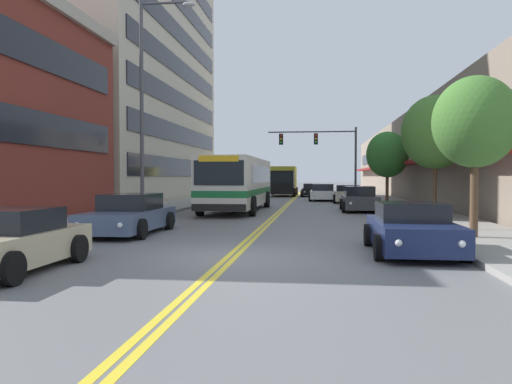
{
  "coord_description": "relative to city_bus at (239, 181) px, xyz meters",
  "views": [
    {
      "loc": [
        2.06,
        -11.82,
        1.95
      ],
      "look_at": [
        -0.73,
        10.75,
        1.24
      ],
      "focal_mm": 35.0,
      "sensor_mm": 36.0,
      "label": 1
    }
  ],
  "objects": [
    {
      "name": "car_champagne_parked_right_mid",
      "position": [
        6.7,
        9.7,
        -1.06
      ],
      "size": [
        2.19,
        4.51,
        1.31
      ],
      "color": "beige",
      "rests_on": "ground_plane"
    },
    {
      "name": "street_lamp_left_near",
      "position": [
        -2.59,
        -7.81,
        3.78
      ],
      "size": [
        2.41,
        0.28,
        9.31
      ],
      "color": "#47474C",
      "rests_on": "ground_plane"
    },
    {
      "name": "car_dark_grey_parked_right_far",
      "position": [
        6.83,
        0.44,
        -1.03
      ],
      "size": [
        2.09,
        4.65,
        1.4
      ],
      "color": "#38383D",
      "rests_on": "ground_plane"
    },
    {
      "name": "office_tower_left",
      "position": [
        -12.67,
        12.0,
        10.45
      ],
      "size": [
        12.08,
        25.92,
        24.25
      ],
      "color": "beige",
      "rests_on": "ground_plane"
    },
    {
      "name": "traffic_signal_mast",
      "position": [
        5.0,
        13.97,
        2.69
      ],
      "size": [
        7.39,
        0.38,
        6.04
      ],
      "color": "#47474C",
      "rests_on": "ground_plane"
    },
    {
      "name": "car_white_moving_lead",
      "position": [
        4.89,
        12.61,
        -1.05
      ],
      "size": [
        2.21,
        4.9,
        1.35
      ],
      "color": "white",
      "rests_on": "ground_plane"
    },
    {
      "name": "storefront_row_right",
      "position": [
        15.48,
        20.69,
        1.89
      ],
      "size": [
        9.1,
        68.0,
        7.12
      ],
      "color": "gray",
      "rests_on": "ground_plane"
    },
    {
      "name": "city_bus",
      "position": [
        0.0,
        0.0,
        0.0
      ],
      "size": [
        2.94,
        11.47,
        2.95
      ],
      "color": "silver",
      "rests_on": "ground_plane"
    },
    {
      "name": "centre_line",
      "position": [
        2.41,
        20.69,
        -1.67
      ],
      "size": [
        0.34,
        106.0,
        0.01
      ],
      "color": "yellow",
      "rests_on": "ground_plane"
    },
    {
      "name": "sidewalk_left",
      "position": [
        -4.76,
        20.69,
        -1.6
      ],
      "size": [
        3.35,
        106.0,
        0.15
      ],
      "color": "gray",
      "rests_on": "ground_plane"
    },
    {
      "name": "car_navy_parked_right_foreground",
      "position": [
        6.85,
        -15.13,
        -1.08
      ],
      "size": [
        2.13,
        4.21,
        1.28
      ],
      "color": "#19234C",
      "rests_on": "ground_plane"
    },
    {
      "name": "car_slate_blue_parked_left_near",
      "position": [
        -1.9,
        -11.82,
        -1.05
      ],
      "size": [
        2.15,
        4.88,
        1.36
      ],
      "color": "#475675",
      "rests_on": "ground_plane"
    },
    {
      "name": "car_beige_parked_left_mid",
      "position": [
        -1.85,
        -18.67,
        -1.07
      ],
      "size": [
        2.09,
        4.13,
        1.29
      ],
      "color": "#BCAD89",
      "rests_on": "ground_plane"
    },
    {
      "name": "sidewalk_right",
      "position": [
        9.58,
        20.69,
        -1.6
      ],
      "size": [
        3.35,
        106.0,
        0.15
      ],
      "color": "gray",
      "rests_on": "ground_plane"
    },
    {
      "name": "car_black_moving_second",
      "position": [
        3.9,
        20.83,
        -1.08
      ],
      "size": [
        2.07,
        4.16,
        1.27
      ],
      "color": "black",
      "rests_on": "ground_plane"
    },
    {
      "name": "ground_plane",
      "position": [
        2.41,
        20.69,
        -1.67
      ],
      "size": [
        240.0,
        240.0,
        0.0
      ],
      "primitive_type": "plane",
      "color": "slate"
    },
    {
      "name": "street_tree_right_near",
      "position": [
        9.1,
        -12.65,
        1.88
      ],
      "size": [
        2.47,
        2.47,
        4.77
      ],
      "color": "brown",
      "rests_on": "sidewalk_right"
    },
    {
      "name": "street_tree_right_far",
      "position": [
        9.41,
        8.32,
        1.83
      ],
      "size": [
        2.97,
        2.97,
        5.0
      ],
      "color": "brown",
      "rests_on": "sidewalk_right"
    },
    {
      "name": "street_tree_right_mid",
      "position": [
        9.94,
        -3.9,
        2.35
      ],
      "size": [
        3.14,
        3.14,
        5.6
      ],
      "color": "brown",
      "rests_on": "sidewalk_right"
    },
    {
      "name": "fire_hydrant",
      "position": [
        8.36,
        -9.06,
        -1.14
      ],
      "size": [
        0.33,
        0.25,
        0.77
      ],
      "color": "yellow",
      "rests_on": "sidewalk_right"
    },
    {
      "name": "box_truck",
      "position": [
        1.03,
        21.99,
        -0.15
      ],
      "size": [
        2.76,
        6.7,
        2.95
      ],
      "color": "black",
      "rests_on": "ground_plane"
    }
  ]
}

